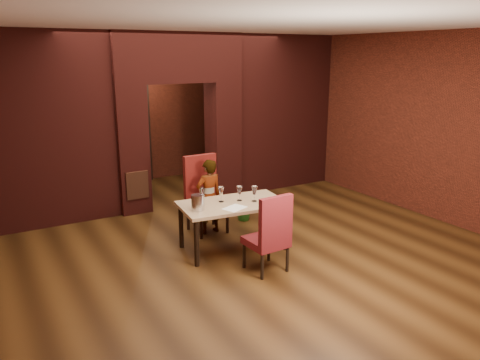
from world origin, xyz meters
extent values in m
plane|color=#462B11|center=(0.00, 0.00, 0.00)|extent=(8.00, 8.00, 0.00)
cube|color=silver|center=(0.00, 0.00, 3.20)|extent=(7.00, 8.00, 0.04)
cube|color=maroon|center=(0.00, 4.00, 1.60)|extent=(7.00, 0.04, 3.20)
cube|color=maroon|center=(0.00, -4.00, 1.60)|extent=(7.00, 0.04, 3.20)
cube|color=maroon|center=(3.50, 0.00, 1.60)|extent=(0.04, 8.00, 3.20)
cube|color=maroon|center=(-0.95, 2.00, 1.15)|extent=(0.55, 0.55, 2.30)
cube|color=maroon|center=(0.95, 2.00, 1.15)|extent=(0.55, 0.55, 2.30)
cube|color=maroon|center=(0.00, 2.00, 2.75)|extent=(2.45, 0.55, 0.90)
cube|color=maroon|center=(-2.36, 2.00, 1.60)|extent=(2.28, 0.35, 3.20)
cube|color=maroon|center=(2.36, 2.00, 1.60)|extent=(2.28, 0.35, 3.20)
cube|color=brown|center=(-0.95, 1.71, 0.55)|extent=(0.40, 0.03, 0.50)
cube|color=black|center=(-0.40, 3.94, 1.05)|extent=(0.90, 0.08, 2.10)
cube|color=black|center=(-0.40, 3.90, 1.05)|extent=(1.02, 0.04, 2.22)
cube|color=tan|center=(-0.23, -0.48, 0.36)|extent=(1.61, 1.02, 0.72)
cube|color=maroon|center=(-0.24, 0.34, 0.62)|extent=(0.58, 0.58, 1.24)
cube|color=maroon|center=(-0.20, -1.32, 0.54)|extent=(0.52, 0.52, 1.08)
imported|color=white|center=(-0.24, 0.28, 0.61)|extent=(0.46, 0.32, 1.22)
cube|color=white|center=(-0.33, -0.71, 0.72)|extent=(0.38, 0.33, 0.00)
cylinder|color=silver|center=(-0.81, -0.53, 0.83)|extent=(0.18, 0.18, 0.22)
cylinder|color=white|center=(-0.67, -0.38, 0.86)|extent=(0.06, 0.06, 0.28)
imported|color=#236E1E|center=(0.54, 0.52, 0.22)|extent=(0.52, 0.52, 0.44)
camera|label=1|loc=(-3.41, -6.14, 2.81)|focal=35.00mm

